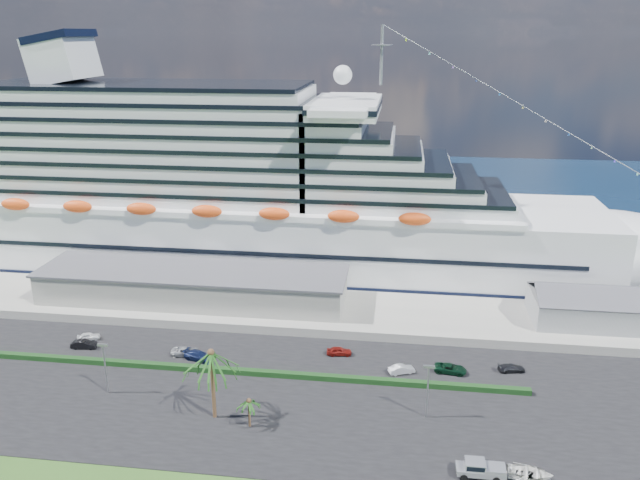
# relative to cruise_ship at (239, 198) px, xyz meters

# --- Properties ---
(ground) EXTENTS (420.00, 420.00, 0.00)m
(ground) POSITION_rel_cruise_ship_xyz_m (21.53, -64.00, -16.69)
(ground) COLOR #2C541C
(ground) RESTS_ON ground
(asphalt_lot) EXTENTS (140.00, 38.00, 0.12)m
(asphalt_lot) POSITION_rel_cruise_ship_xyz_m (21.53, -53.00, -16.63)
(asphalt_lot) COLOR black
(asphalt_lot) RESTS_ON ground
(wharf) EXTENTS (240.00, 20.00, 1.80)m
(wharf) POSITION_rel_cruise_ship_xyz_m (21.53, -24.00, -15.79)
(wharf) COLOR gray
(wharf) RESTS_ON ground
(water) EXTENTS (420.00, 160.00, 0.02)m
(water) POSITION_rel_cruise_ship_xyz_m (21.53, 66.00, -16.68)
(water) COLOR black
(water) RESTS_ON ground
(cruise_ship) EXTENTS (191.00, 38.00, 54.00)m
(cruise_ship) POSITION_rel_cruise_ship_xyz_m (0.00, 0.00, 0.00)
(cruise_ship) COLOR silver
(cruise_ship) RESTS_ON ground
(terminal_building) EXTENTS (61.00, 15.00, 6.30)m
(terminal_building) POSITION_rel_cruise_ship_xyz_m (-3.47, -24.00, -11.68)
(terminal_building) COLOR gray
(terminal_building) RESTS_ON wharf
(port_shed) EXTENTS (24.00, 12.31, 7.37)m
(port_shed) POSITION_rel_cruise_ship_xyz_m (73.53, -24.00, -12.30)
(port_shed) COLOR gray
(port_shed) RESTS_ON wharf
(hedge) EXTENTS (88.00, 1.10, 0.90)m
(hedge) POSITION_rel_cruise_ship_xyz_m (13.53, -48.00, -16.12)
(hedge) COLOR black
(hedge) RESTS_ON asphalt_lot
(lamp_post_left) EXTENTS (1.60, 0.35, 8.27)m
(lamp_post_left) POSITION_rel_cruise_ship_xyz_m (-6.47, -56.00, -11.35)
(lamp_post_left) COLOR gray
(lamp_post_left) RESTS_ON asphalt_lot
(lamp_post_right) EXTENTS (1.60, 0.35, 8.27)m
(lamp_post_right) POSITION_rel_cruise_ship_xyz_m (41.53, -56.00, -11.35)
(lamp_post_right) COLOR gray
(lamp_post_right) RESTS_ON asphalt_lot
(palm_tall) EXTENTS (8.82, 8.82, 11.13)m
(palm_tall) POSITION_rel_cruise_ship_xyz_m (11.53, -60.00, -7.49)
(palm_tall) COLOR #47301E
(palm_tall) RESTS_ON ground
(palm_short) EXTENTS (3.53, 3.53, 4.56)m
(palm_short) POSITION_rel_cruise_ship_xyz_m (17.03, -61.50, -13.03)
(palm_short) COLOR #47301E
(palm_short) RESTS_ON ground
(parked_car_0) EXTENTS (4.24, 3.01, 1.34)m
(parked_car_0) POSITION_rel_cruise_ship_xyz_m (-17.70, -40.11, -15.90)
(parked_car_0) COLOR white
(parked_car_0) RESTS_ON asphalt_lot
(parked_car_1) EXTENTS (4.60, 2.00, 1.47)m
(parked_car_1) POSITION_rel_cruise_ship_xyz_m (-16.95, -43.11, -15.84)
(parked_car_1) COLOR black
(parked_car_1) RESTS_ON asphalt_lot
(parked_car_2) EXTENTS (5.07, 2.67, 1.36)m
(parked_car_2) POSITION_rel_cruise_ship_xyz_m (1.40, -43.22, -15.89)
(parked_car_2) COLOR #A3A6AC
(parked_car_2) RESTS_ON asphalt_lot
(parked_car_3) EXTENTS (5.69, 3.52, 1.54)m
(parked_car_3) POSITION_rel_cruise_ship_xyz_m (4.14, -44.49, -15.81)
(parked_car_3) COLOR #131E45
(parked_car_3) RESTS_ON asphalt_lot
(parked_car_4) EXTENTS (4.41, 2.20, 1.44)m
(parked_car_4) POSITION_rel_cruise_ship_xyz_m (27.32, -39.68, -15.85)
(parked_car_4) COLOR maroon
(parked_car_4) RESTS_ON asphalt_lot
(parked_car_5) EXTENTS (4.49, 2.98, 1.40)m
(parked_car_5) POSITION_rel_cruise_ship_xyz_m (37.93, -44.33, -15.88)
(parked_car_5) COLOR silver
(parked_car_5) RESTS_ON asphalt_lot
(parked_car_6) EXTENTS (5.46, 3.06, 1.44)m
(parked_car_6) POSITION_rel_cruise_ship_xyz_m (45.74, -43.07, -15.85)
(parked_car_6) COLOR black
(parked_car_6) RESTS_ON asphalt_lot
(parked_car_7) EXTENTS (4.59, 2.62, 1.25)m
(parked_car_7) POSITION_rel_cruise_ship_xyz_m (55.59, -41.41, -15.95)
(parked_car_7) COLOR black
(parked_car_7) RESTS_ON asphalt_lot
(pickup_truck) EXTENTS (6.05, 2.42, 2.13)m
(pickup_truck) POSITION_rel_cruise_ship_xyz_m (47.74, -67.87, -15.40)
(pickup_truck) COLOR black
(pickup_truck) RESTS_ON asphalt_lot
(boat_trailer) EXTENTS (6.47, 4.67, 1.80)m
(boat_trailer) POSITION_rel_cruise_ship_xyz_m (53.65, -68.02, -15.38)
(boat_trailer) COLOR gray
(boat_trailer) RESTS_ON asphalt_lot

